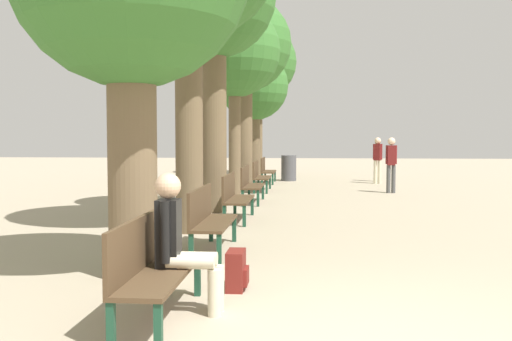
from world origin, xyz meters
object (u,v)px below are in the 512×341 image
at_px(tree_row_3, 234,53).
at_px(bench_row_0, 150,262).
at_px(tree_row_6, 259,63).
at_px(pedestrian_near, 391,161).
at_px(pedestrian_mid, 378,157).
at_px(backpack, 236,271).
at_px(tree_row_5, 254,88).
at_px(bench_row_3, 249,182).
at_px(bench_row_2, 234,194).
at_px(pedestrian_far, 378,157).
at_px(tree_row_4, 244,47).
at_px(bench_row_1, 208,216).
at_px(bench_row_4, 259,174).
at_px(tree_row_2, 214,1).
at_px(bench_row_5, 266,169).
at_px(trash_bin, 289,168).
at_px(person_seated, 181,240).

bearing_deg(tree_row_3, bench_row_0, -86.91).
bearing_deg(tree_row_3, tree_row_6, 90.00).
bearing_deg(pedestrian_near, pedestrian_mid, 89.34).
bearing_deg(backpack, tree_row_5, 94.45).
xyz_separation_m(bench_row_3, tree_row_3, (-0.59, 1.82, 3.43)).
distance_m(bench_row_2, bench_row_3, 3.02).
xyz_separation_m(bench_row_0, pedestrian_far, (4.01, 16.23, 0.38)).
bearing_deg(pedestrian_near, tree_row_4, 160.57).
xyz_separation_m(bench_row_1, tree_row_4, (-0.59, 10.39, 3.98)).
distance_m(bench_row_0, bench_row_1, 3.02).
bearing_deg(bench_row_4, tree_row_4, 113.92).
bearing_deg(bench_row_1, pedestrian_far, 73.11).
bearing_deg(bench_row_0, pedestrian_mid, 75.71).
bearing_deg(pedestrian_far, bench_row_4, -134.05).
distance_m(tree_row_2, pedestrian_far, 10.68).
bearing_deg(tree_row_5, bench_row_3, -85.70).
distance_m(bench_row_0, tree_row_5, 17.15).
relative_size(tree_row_5, pedestrian_mid, 3.04).
height_order(bench_row_5, trash_bin, trash_bin).
xyz_separation_m(tree_row_5, backpack, (1.23, -15.83, -3.30)).
relative_size(tree_row_5, pedestrian_far, 3.15).
height_order(bench_row_3, tree_row_3, tree_row_3).
height_order(bench_row_4, pedestrian_mid, pedestrian_mid).
relative_size(tree_row_5, trash_bin, 5.15).
height_order(bench_row_2, pedestrian_far, pedestrian_far).
xyz_separation_m(bench_row_5, trash_bin, (0.77, 1.14, -0.04)).
relative_size(bench_row_3, tree_row_5, 0.34).
relative_size(tree_row_4, pedestrian_mid, 3.79).
xyz_separation_m(tree_row_5, pedestrian_near, (4.43, -5.03, -2.58)).
height_order(bench_row_2, pedestrian_mid, pedestrian_mid).
distance_m(tree_row_3, pedestrian_mid, 6.94).
xyz_separation_m(bench_row_3, tree_row_4, (-0.59, 4.35, 3.98)).
bearing_deg(person_seated, bench_row_2, 92.29).
distance_m(tree_row_2, person_seated, 8.08).
relative_size(bench_row_4, tree_row_4, 0.27).
bearing_deg(pedestrian_far, backpack, -102.51).
distance_m(person_seated, backpack, 1.04).
distance_m(tree_row_2, pedestrian_near, 7.29).
relative_size(tree_row_2, backpack, 14.45).
distance_m(pedestrian_mid, trash_bin, 3.30).
distance_m(pedestrian_near, pedestrian_mid, 3.41).
height_order(tree_row_3, tree_row_6, tree_row_6).
height_order(bench_row_3, pedestrian_mid, pedestrian_mid).
distance_m(bench_row_2, pedestrian_near, 6.97).
height_order(pedestrian_mid, trash_bin, pedestrian_mid).
xyz_separation_m(tree_row_4, trash_bin, (1.36, 2.84, -4.01)).
xyz_separation_m(bench_row_4, pedestrian_far, (4.01, 4.15, 0.38)).
relative_size(bench_row_5, tree_row_2, 0.27).
height_order(pedestrian_mid, pedestrian_far, pedestrian_mid).
distance_m(tree_row_2, tree_row_3, 3.64).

